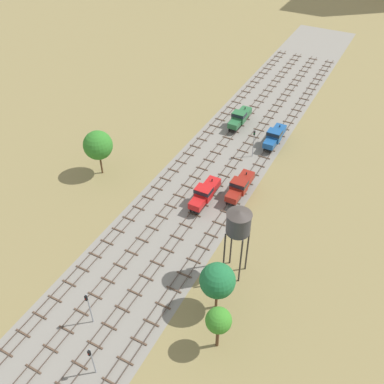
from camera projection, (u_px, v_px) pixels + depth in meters
name	position (u px, v px, depth m)	size (l,w,h in m)	color
ground_plane	(207.00, 180.00, 79.82)	(480.00, 480.00, 0.00)	olive
ballast_bed	(207.00, 180.00, 79.82)	(17.73, 176.00, 0.01)	gray
track_far_left	(177.00, 166.00, 82.86)	(2.40, 126.00, 0.29)	#47382D
track_left	(199.00, 173.00, 81.23)	(2.40, 126.00, 0.29)	#47382D
track_centre_left	(221.00, 180.00, 79.60)	(2.40, 126.00, 0.29)	#47382D
track_centre	(244.00, 187.00, 77.97)	(2.40, 126.00, 0.29)	#47382D
shunter_loco_centre_left_nearest	(205.00, 193.00, 73.85)	(2.74, 8.46, 3.10)	red
shunter_loco_centre_near	(240.00, 186.00, 75.28)	(2.74, 8.46, 3.10)	maroon
shunter_loco_centre_mid	(275.00, 136.00, 87.49)	(2.74, 8.46, 3.10)	#194C8C
shunter_loco_left_midfar	(240.00, 117.00, 93.12)	(2.74, 8.46, 3.10)	#286638
water_tower	(239.00, 223.00, 56.96)	(3.46, 3.46, 11.97)	#2D2826
signal_post_nearest	(89.00, 305.00, 54.51)	(0.28, 0.47, 5.82)	gray
signal_post_near	(92.00, 358.00, 49.48)	(0.28, 0.47, 5.12)	gray
signal_post_mid	(254.00, 140.00, 83.10)	(0.28, 0.47, 5.94)	gray
lineside_tree_0	(217.00, 281.00, 54.99)	(4.70, 4.70, 8.04)	#4C331E
lineside_tree_1	(219.00, 321.00, 50.91)	(3.20, 3.20, 7.00)	#4C331E
lineside_tree_2	(98.00, 145.00, 77.45)	(5.33, 5.33, 8.87)	#4C331E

